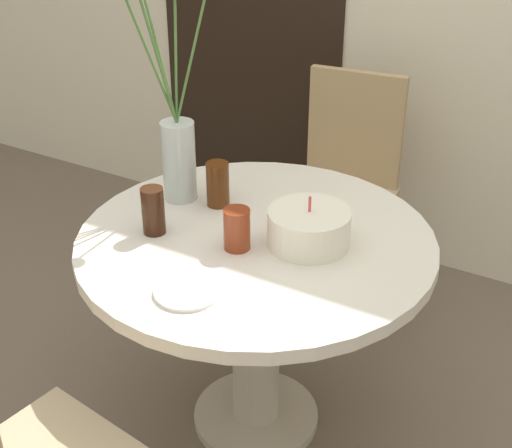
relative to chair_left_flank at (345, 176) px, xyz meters
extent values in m
plane|color=#6B5B4C|center=(0.09, -0.86, -0.51)|extent=(16.00, 16.00, 0.00)
cube|color=black|center=(-0.65, 0.36, 0.51)|extent=(0.90, 0.01, 2.05)
cylinder|color=silver|center=(0.09, -0.86, 0.17)|extent=(1.02, 1.02, 0.04)
cylinder|color=#B7AD99|center=(0.09, -0.86, -0.17)|extent=(0.15, 0.15, 0.63)
cylinder|color=#B7AD99|center=(0.09, -0.86, -0.50)|extent=(0.41, 0.41, 0.03)
cube|color=tan|center=(0.01, -0.08, -0.08)|extent=(0.44, 0.44, 0.04)
cube|color=tan|center=(-0.01, 0.10, 0.17)|extent=(0.38, 0.08, 0.46)
cylinder|color=tan|center=(-0.14, -0.27, -0.31)|extent=(0.03, 0.03, 0.41)
cylinder|color=tan|center=(0.20, -0.23, -0.31)|extent=(0.03, 0.03, 0.41)
cylinder|color=tan|center=(-0.18, 0.07, -0.31)|extent=(0.03, 0.03, 0.41)
cylinder|color=tan|center=(0.16, 0.11, -0.31)|extent=(0.03, 0.03, 0.41)
cylinder|color=white|center=(0.24, -0.82, 0.24)|extent=(0.23, 0.23, 0.10)
cylinder|color=#E54C4C|center=(0.24, -0.82, 0.32)|extent=(0.01, 0.01, 0.04)
cylinder|color=silver|center=(-0.23, -0.77, 0.32)|extent=(0.10, 0.10, 0.25)
cylinder|color=#4C7538|center=(-0.24, -0.75, 0.64)|extent=(0.02, 0.06, 0.40)
cylinder|color=#4C7538|center=(-0.18, -0.73, 0.69)|extent=(0.11, 0.10, 0.51)
cylinder|color=#4C7538|center=(-0.24, -0.85, 0.70)|extent=(0.03, 0.16, 0.53)
cylinder|color=#4C7538|center=(-0.27, -0.79, 0.66)|extent=(0.09, 0.04, 0.44)
cylinder|color=#4C7538|center=(-0.29, -0.80, 0.64)|extent=(0.13, 0.07, 0.41)
cylinder|color=white|center=(0.09, -1.19, 0.20)|extent=(0.17, 0.17, 0.01)
cylinder|color=maroon|center=(0.08, -0.94, 0.25)|extent=(0.07, 0.07, 0.12)
cylinder|color=#51280F|center=(-0.11, -0.75, 0.26)|extent=(0.07, 0.07, 0.14)
cylinder|color=#33190C|center=(-0.17, -0.99, 0.26)|extent=(0.07, 0.07, 0.14)
camera|label=1|loc=(0.97, -2.38, 1.21)|focal=50.00mm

